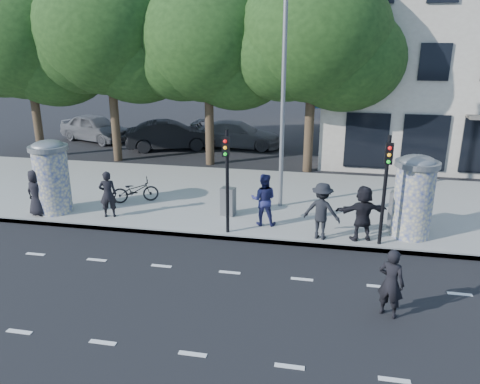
% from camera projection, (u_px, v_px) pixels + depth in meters
% --- Properties ---
extents(ground, '(120.00, 120.00, 0.00)m').
position_uv_depth(ground, '(218.00, 299.00, 11.69)').
color(ground, black).
rests_on(ground, ground).
extents(sidewalk, '(40.00, 8.00, 0.15)m').
position_uv_depth(sidewalk, '(262.00, 199.00, 18.65)').
color(sidewalk, gray).
rests_on(sidewalk, ground).
extents(curb, '(40.00, 0.10, 0.16)m').
position_uv_depth(curb, '(244.00, 239.00, 14.97)').
color(curb, slate).
rests_on(curb, ground).
extents(lane_dash_near, '(32.00, 0.12, 0.01)m').
position_uv_depth(lane_dash_near, '(193.00, 354.00, 9.64)').
color(lane_dash_near, silver).
rests_on(lane_dash_near, ground).
extents(lane_dash_far, '(32.00, 0.12, 0.01)m').
position_uv_depth(lane_dash_far, '(230.00, 272.00, 12.99)').
color(lane_dash_far, silver).
rests_on(lane_dash_far, ground).
extents(ad_column_left, '(1.36, 1.36, 2.65)m').
position_uv_depth(ad_column_left, '(52.00, 175.00, 16.72)').
color(ad_column_left, beige).
rests_on(ad_column_left, sidewalk).
extents(ad_column_right, '(1.36, 1.36, 2.65)m').
position_uv_depth(ad_column_right, '(414.00, 195.00, 14.64)').
color(ad_column_right, beige).
rests_on(ad_column_right, sidewalk).
extents(traffic_pole_near, '(0.22, 0.31, 3.40)m').
position_uv_depth(traffic_pole_near, '(227.00, 171.00, 14.63)').
color(traffic_pole_near, black).
rests_on(traffic_pole_near, sidewalk).
extents(traffic_pole_far, '(0.22, 0.31, 3.40)m').
position_uv_depth(traffic_pole_far, '(386.00, 180.00, 13.76)').
color(traffic_pole_far, black).
rests_on(traffic_pole_far, sidewalk).
extents(street_lamp, '(0.25, 0.93, 8.00)m').
position_uv_depth(street_lamp, '(283.00, 81.00, 16.22)').
color(street_lamp, slate).
rests_on(street_lamp, sidewalk).
extents(tree_far_left, '(7.20, 7.20, 9.26)m').
position_uv_depth(tree_far_left, '(26.00, 38.00, 23.77)').
color(tree_far_left, '#38281C').
rests_on(tree_far_left, ground).
extents(tree_mid_left, '(7.20, 7.20, 9.57)m').
position_uv_depth(tree_mid_left, '(108.00, 31.00, 22.85)').
color(tree_mid_left, '#38281C').
rests_on(tree_mid_left, ground).
extents(tree_near_left, '(6.80, 6.80, 8.97)m').
position_uv_depth(tree_near_left, '(208.00, 41.00, 22.26)').
color(tree_near_left, '#38281C').
rests_on(tree_near_left, ground).
extents(tree_center, '(7.00, 7.00, 9.30)m').
position_uv_depth(tree_center, '(313.00, 35.00, 20.89)').
color(tree_center, '#38281C').
rests_on(tree_center, ground).
extents(ped_a, '(0.89, 0.63, 1.69)m').
position_uv_depth(ped_a, '(37.00, 193.00, 16.54)').
color(ped_a, black).
rests_on(ped_a, sidewalk).
extents(ped_b, '(0.70, 0.56, 1.67)m').
position_uv_depth(ped_b, '(108.00, 194.00, 16.41)').
color(ped_b, black).
rests_on(ped_b, sidewalk).
extents(ped_c, '(0.90, 0.72, 1.78)m').
position_uv_depth(ped_c, '(264.00, 199.00, 15.70)').
color(ped_c, navy).
rests_on(ped_c, sidewalk).
extents(ped_d, '(1.31, 0.95, 1.82)m').
position_uv_depth(ped_d, '(322.00, 211.00, 14.60)').
color(ped_d, black).
rests_on(ped_d, sidewalk).
extents(ped_f, '(1.75, 1.05, 1.78)m').
position_uv_depth(ped_f, '(363.00, 213.00, 14.49)').
color(ped_f, black).
rests_on(ped_f, sidewalk).
extents(man_road, '(0.73, 0.64, 1.69)m').
position_uv_depth(man_road, '(391.00, 283.00, 10.75)').
color(man_road, black).
rests_on(man_road, ground).
extents(bicycle, '(1.33, 1.86, 0.93)m').
position_uv_depth(bicycle, '(135.00, 190.00, 18.01)').
color(bicycle, black).
rests_on(bicycle, sidewalk).
extents(cabinet_left, '(0.55, 0.44, 1.02)m').
position_uv_depth(cabinet_left, '(228.00, 201.00, 16.66)').
color(cabinet_left, slate).
rests_on(cabinet_left, sidewalk).
extents(cabinet_right, '(0.68, 0.57, 1.23)m').
position_uv_depth(cabinet_right, '(398.00, 210.00, 15.53)').
color(cabinet_right, gray).
rests_on(cabinet_right, sidewalk).
extents(car_left, '(3.59, 5.25, 1.66)m').
position_uv_depth(car_left, '(95.00, 128.00, 29.35)').
color(car_left, slate).
rests_on(car_left, ground).
extents(car_mid, '(3.47, 5.32, 1.66)m').
position_uv_depth(car_mid, '(170.00, 135.00, 27.11)').
color(car_mid, black).
rests_on(car_mid, ground).
extents(car_right, '(2.20, 5.24, 1.51)m').
position_uv_depth(car_right, '(237.00, 134.00, 27.70)').
color(car_right, slate).
rests_on(car_right, ground).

